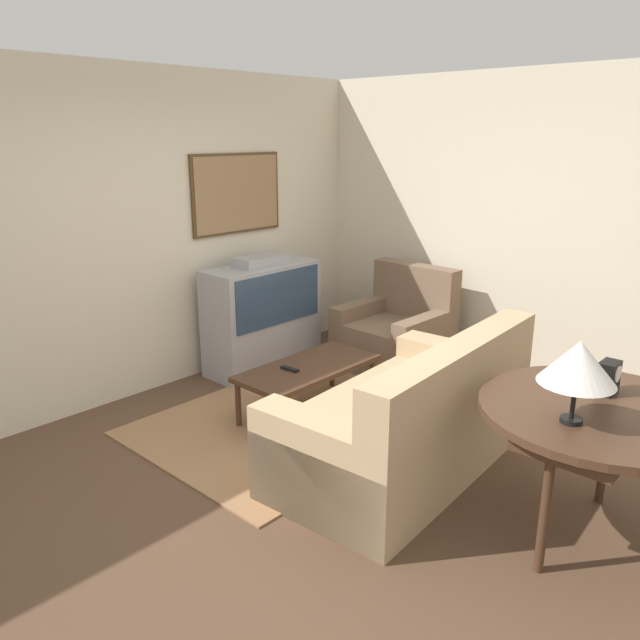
{
  "coord_description": "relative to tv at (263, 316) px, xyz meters",
  "views": [
    {
      "loc": [
        -2.63,
        -2.45,
        2.17
      ],
      "look_at": [
        0.84,
        0.74,
        0.75
      ],
      "focal_mm": 35.0,
      "sensor_mm": 36.0,
      "label": 1
    }
  ],
  "objects": [
    {
      "name": "console_table",
      "position": [
        -0.59,
        -3.28,
        0.21
      ],
      "size": [
        1.24,
        1.24,
        0.79
      ],
      "color": "#472D1E",
      "rests_on": "ground_plane"
    },
    {
      "name": "area_rug",
      "position": [
        -0.53,
        -1.03,
        -0.51
      ],
      "size": [
        2.49,
        1.73,
        0.01
      ],
      "color": "#99704C",
      "rests_on": "ground_plane"
    },
    {
      "name": "wall_right",
      "position": [
        1.47,
        -1.77,
        0.84
      ],
      "size": [
        0.06,
        12.0,
        2.7
      ],
      "color": "beige",
      "rests_on": "ground_plane"
    },
    {
      "name": "table_lamp",
      "position": [
        -0.87,
        -3.23,
        0.59
      ],
      "size": [
        0.37,
        0.37,
        0.43
      ],
      "color": "black",
      "rests_on": "console_table"
    },
    {
      "name": "mantel_clock",
      "position": [
        -0.37,
        -3.23,
        0.37
      ],
      "size": [
        0.14,
        0.1,
        0.18
      ],
      "color": "black",
      "rests_on": "console_table"
    },
    {
      "name": "remote",
      "position": [
        -0.64,
        -1.01,
        -0.09
      ],
      "size": [
        0.06,
        0.16,
        0.02
      ],
      "color": "black",
      "rests_on": "coffee_table"
    },
    {
      "name": "tv",
      "position": [
        0.0,
        0.0,
        0.0
      ],
      "size": [
        1.13,
        0.47,
        1.09
      ],
      "color": "#9E9EA3",
      "rests_on": "ground_plane"
    },
    {
      "name": "ground_plane",
      "position": [
        -1.16,
        -1.77,
        -0.51
      ],
      "size": [
        12.0,
        12.0,
        0.0
      ],
      "primitive_type": "plane",
      "color": "brown"
    },
    {
      "name": "wall_back",
      "position": [
        -1.14,
        0.36,
        0.84
      ],
      "size": [
        12.0,
        0.1,
        2.7
      ],
      "color": "beige",
      "rests_on": "ground_plane"
    },
    {
      "name": "coffee_table",
      "position": [
        -0.47,
        -1.04,
        -0.14
      ],
      "size": [
        1.17,
        0.55,
        0.41
      ],
      "color": "#472D1E",
      "rests_on": "ground_plane"
    },
    {
      "name": "armchair",
      "position": [
        0.87,
        -0.92,
        -0.2
      ],
      "size": [
        0.86,
        0.92,
        0.96
      ],
      "rotation": [
        0.0,
        0.0,
        -1.6
      ],
      "color": "brown",
      "rests_on": "ground_plane"
    },
    {
      "name": "couch",
      "position": [
        -0.63,
        -2.12,
        -0.18
      ],
      "size": [
        1.95,
        1.11,
        0.95
      ],
      "rotation": [
        0.0,
        0.0,
        3.21
      ],
      "color": "tan",
      "rests_on": "ground_plane"
    }
  ]
}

